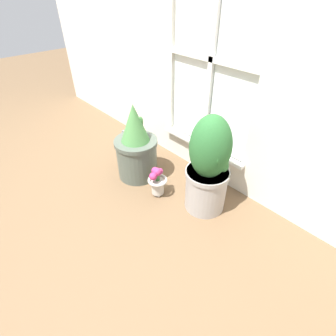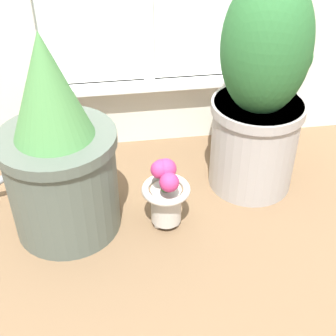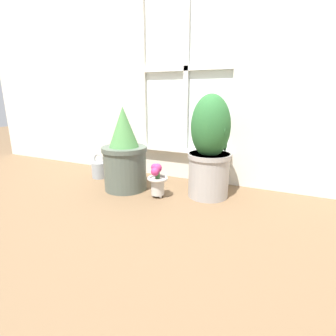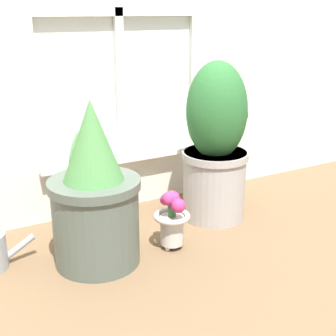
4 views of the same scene
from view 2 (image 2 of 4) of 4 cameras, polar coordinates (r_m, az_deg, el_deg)
ground_plane at (r=1.36m, az=0.78°, el=-9.70°), size 10.00×10.00×0.00m
potted_plant_left at (r=1.31m, az=-13.23°, el=1.58°), size 0.33×0.33×0.60m
potted_plant_right at (r=1.44m, az=11.19°, el=8.85°), size 0.29×0.29×0.69m
flower_vase at (r=1.35m, az=-0.29°, el=-2.90°), size 0.14×0.14×0.24m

